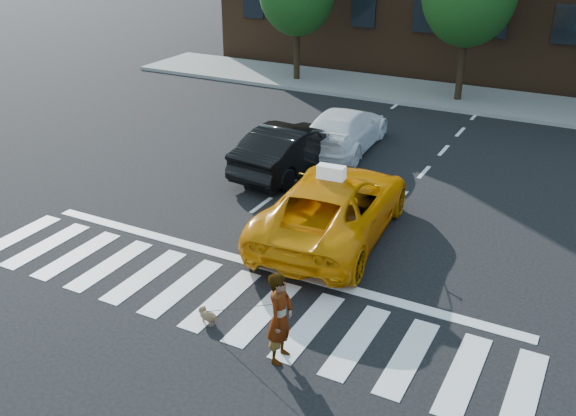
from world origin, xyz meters
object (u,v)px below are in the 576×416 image
at_px(taxi, 334,206).
at_px(black_sedan, 292,148).
at_px(white_suv, 344,130).
at_px(dog, 207,315).
at_px(woman, 280,318).

distance_m(taxi, black_sedan, 4.34).
height_order(taxi, white_suv, taxi).
bearing_deg(black_sedan, dog, 111.52).
bearing_deg(dog, taxi, 98.72).
height_order(white_suv, dog, white_suv).
distance_m(black_sedan, woman, 9.03).
xyz_separation_m(white_suv, woman, (3.39, -10.63, 0.18)).
relative_size(black_sedan, dog, 9.11).
bearing_deg(black_sedan, taxi, 136.56).
xyz_separation_m(taxi, black_sedan, (-2.84, 3.29, -0.04)).
bearing_deg(woman, taxi, 9.71).
bearing_deg(white_suv, dog, 94.61).
xyz_separation_m(white_suv, dog, (1.60, -10.32, -0.53)).
height_order(taxi, dog, taxi).
bearing_deg(white_suv, taxi, 106.84).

